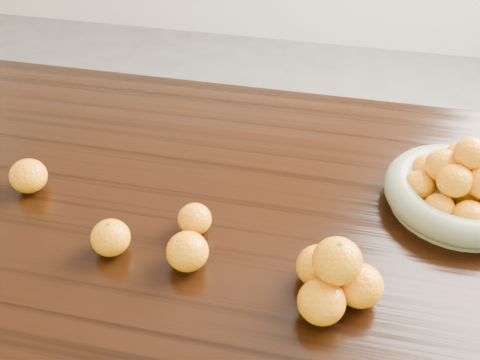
% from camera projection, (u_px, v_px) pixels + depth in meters
% --- Properties ---
extents(dining_table, '(2.00, 1.00, 0.75)m').
position_uv_depth(dining_table, '(251.00, 235.00, 1.19)').
color(dining_table, black).
rests_on(dining_table, ground).
extents(fruit_bowl, '(0.31, 0.31, 0.16)m').
position_uv_depth(fruit_bowl, '(460.00, 189.00, 1.10)').
color(fruit_bowl, '#6E7857').
rests_on(fruit_bowl, dining_table).
extents(orange_pyramid, '(0.15, 0.16, 0.14)m').
position_uv_depth(orange_pyramid, '(334.00, 278.00, 0.91)').
color(orange_pyramid, orange).
rests_on(orange_pyramid, dining_table).
extents(loose_orange_0, '(0.07, 0.07, 0.07)m').
position_uv_depth(loose_orange_0, '(111.00, 238.00, 1.01)').
color(loose_orange_0, orange).
rests_on(loose_orange_0, dining_table).
extents(loose_orange_1, '(0.07, 0.07, 0.06)m').
position_uv_depth(loose_orange_1, '(195.00, 219.00, 1.05)').
color(loose_orange_1, orange).
rests_on(loose_orange_1, dining_table).
extents(loose_orange_2, '(0.08, 0.08, 0.07)m').
position_uv_depth(loose_orange_2, '(187.00, 251.00, 0.98)').
color(loose_orange_2, orange).
rests_on(loose_orange_2, dining_table).
extents(loose_orange_3, '(0.08, 0.08, 0.07)m').
position_uv_depth(loose_orange_3, '(28.00, 176.00, 1.15)').
color(loose_orange_3, orange).
rests_on(loose_orange_3, dining_table).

